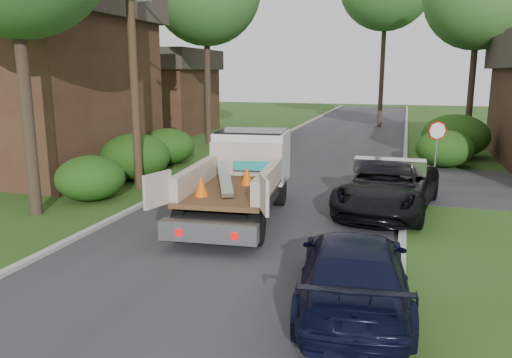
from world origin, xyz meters
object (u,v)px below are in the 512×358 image
(house_left_far, at_px, (157,90))
(black_pickup, at_px, (388,186))
(stop_sign, at_px, (437,139))
(navy_suv, at_px, (353,270))
(flatbed_truck, at_px, (245,170))
(utility_pole, at_px, (133,47))
(house_left_near, at_px, (24,73))

(house_left_far, bearing_deg, black_pickup, -45.66)
(stop_sign, xyz_separation_m, navy_suv, (-1.96, -11.50, -1.07))
(flatbed_truck, relative_size, navy_suv, 1.37)
(utility_pole, relative_size, flatbed_truck, 1.51)
(black_pickup, bearing_deg, house_left_far, 142.89)
(stop_sign, height_order, utility_pole, utility_pole)
(house_left_near, relative_size, navy_suv, 2.00)
(black_pickup, xyz_separation_m, navy_suv, (-0.36, -7.00, -0.08))
(house_left_far, distance_m, flatbed_truck, 22.81)
(utility_pole, distance_m, house_left_far, 18.93)
(house_left_far, bearing_deg, navy_suv, -55.66)
(stop_sign, height_order, navy_suv, stop_sign)
(house_left_near, height_order, flatbed_truck, house_left_near)
(flatbed_truck, bearing_deg, house_left_far, 118.76)
(stop_sign, relative_size, black_pickup, 0.44)
(stop_sign, bearing_deg, utility_pole, -159.38)
(house_left_near, xyz_separation_m, flatbed_truck, (11.28, -3.82, -2.96))
(navy_suv, bearing_deg, utility_pole, -46.55)
(navy_suv, bearing_deg, stop_sign, -105.60)
(stop_sign, bearing_deg, house_left_near, -173.37)
(stop_sign, distance_m, utility_pole, 11.91)
(stop_sign, distance_m, flatbed_truck, 8.31)
(black_pickup, bearing_deg, utility_pole, -174.48)
(house_left_far, relative_size, flatbed_truck, 1.14)
(flatbed_truck, bearing_deg, black_pickup, 11.55)
(house_left_near, relative_size, flatbed_truck, 1.47)
(house_left_near, distance_m, navy_suv, 18.31)
(house_left_near, relative_size, black_pickup, 1.73)
(stop_sign, bearing_deg, black_pickup, -109.57)
(flatbed_truck, relative_size, black_pickup, 1.18)
(navy_suv, bearing_deg, house_left_far, -61.57)
(house_left_far, relative_size, navy_suv, 1.56)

